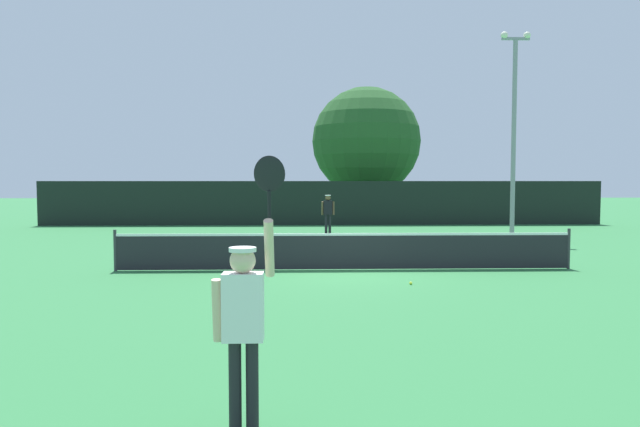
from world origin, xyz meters
TOP-DOWN VIEW (x-y plane):
  - ground_plane at (0.00, 0.00)m, footprint 120.00×120.00m
  - tennis_net at (0.00, 0.00)m, footprint 11.95×0.08m
  - perimeter_fence at (0.00, 14.95)m, footprint 29.28×0.12m
  - player_serving at (-1.66, -9.59)m, footprint 0.67×0.40m
  - player_receiving at (0.02, 10.12)m, footprint 0.57×0.25m
  - tennis_ball at (1.33, -2.17)m, footprint 0.07×0.07m
  - light_pole at (7.26, 7.70)m, footprint 1.18×0.28m
  - large_tree at (2.82, 20.16)m, footprint 6.57×6.57m
  - parked_car_near at (-8.34, 21.72)m, footprint 2.46×4.42m

SIDE VIEW (x-z plane):
  - ground_plane at x=0.00m, z-range 0.00..0.00m
  - tennis_ball at x=1.33m, z-range 0.00..0.07m
  - tennis_net at x=0.00m, z-range -0.02..1.05m
  - parked_car_near at x=-8.34m, z-range -0.07..1.62m
  - player_receiving at x=0.02m, z-range 0.19..1.89m
  - perimeter_fence at x=0.00m, z-range 0.00..2.29m
  - player_serving at x=-1.66m, z-range -0.14..2.44m
  - light_pole at x=7.26m, z-range 0.56..8.70m
  - large_tree at x=2.82m, z-range 0.69..8.67m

